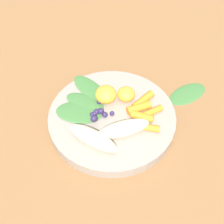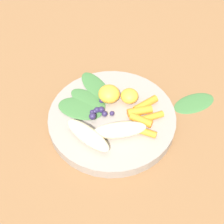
{
  "view_description": "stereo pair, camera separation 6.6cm",
  "coord_description": "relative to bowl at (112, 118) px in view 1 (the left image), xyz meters",
  "views": [
    {
      "loc": [
        0.4,
        -0.12,
        0.55
      ],
      "look_at": [
        0.0,
        0.0,
        0.04
      ],
      "focal_mm": 49.12,
      "sensor_mm": 36.0,
      "label": 1
    },
    {
      "loc": [
        0.42,
        -0.06,
        0.55
      ],
      "look_at": [
        0.0,
        0.0,
        0.04
      ],
      "focal_mm": 49.12,
      "sensor_mm": 36.0,
      "label": 2
    }
  ],
  "objects": [
    {
      "name": "orange_segment_near",
      "position": [
        -0.05,
        -0.0,
        0.03
      ],
      "size": [
        0.05,
        0.05,
        0.04
      ],
      "primitive_type": "ellipsoid",
      "color": "#F4A833",
      "rests_on": "bowl"
    },
    {
      "name": "kale_leaf_right",
      "position": [
        -0.05,
        -0.05,
        0.02
      ],
      "size": [
        0.1,
        0.1,
        0.0
      ],
      "primitive_type": "ellipsoid",
      "rotation": [
        0.0,
        0.0,
        10.19
      ],
      "color": "#3D7038",
      "rests_on": "bowl"
    },
    {
      "name": "carrot_small",
      "position": [
        -0.01,
        0.08,
        0.02
      ],
      "size": [
        0.04,
        0.06,
        0.02
      ],
      "primitive_type": "cylinder",
      "rotation": [
        0.0,
        1.57,
        8.33
      ],
      "color": "orange",
      "rests_on": "bowl"
    },
    {
      "name": "bowl",
      "position": [
        0.0,
        0.0,
        0.0
      ],
      "size": [
        0.28,
        0.28,
        0.03
      ],
      "primitive_type": "cylinder",
      "color": "gray",
      "rests_on": "ground_plane"
    },
    {
      "name": "orange_segment_far",
      "position": [
        -0.04,
        0.04,
        0.03
      ],
      "size": [
        0.04,
        0.04,
        0.03
      ],
      "primitive_type": "ellipsoid",
      "color": "#F4A833",
      "rests_on": "bowl"
    },
    {
      "name": "banana_peeled_right",
      "position": [
        0.06,
        -0.06,
        0.03
      ],
      "size": [
        0.11,
        0.1,
        0.03
      ],
      "primitive_type": "ellipsoid",
      "rotation": [
        0.0,
        0.0,
        7.0
      ],
      "color": "beige",
      "rests_on": "bowl"
    },
    {
      "name": "ground_plane",
      "position": [
        0.0,
        0.0,
        -0.01
      ],
      "size": [
        2.4,
        2.4,
        0.0
      ],
      "primitive_type": "plane",
      "color": "brown"
    },
    {
      "name": "kale_leaf_left",
      "position": [
        -0.09,
        -0.03,
        0.02
      ],
      "size": [
        0.13,
        0.09,
        0.0
      ],
      "primitive_type": "ellipsoid",
      "rotation": [
        0.0,
        0.0,
        9.84
      ],
      "color": "#3D7038",
      "rests_on": "bowl"
    },
    {
      "name": "kale_leaf_rear",
      "position": [
        -0.03,
        -0.07,
        0.02
      ],
      "size": [
        0.1,
        0.12,
        0.0
      ],
      "primitive_type": "ellipsoid",
      "rotation": [
        0.0,
        0.0,
        10.54
      ],
      "color": "#3D7038",
      "rests_on": "bowl"
    },
    {
      "name": "carrot_mid_left",
      "position": [
        0.03,
        0.06,
        0.02
      ],
      "size": [
        0.04,
        0.05,
        0.02
      ],
      "primitive_type": "cylinder",
      "rotation": [
        0.0,
        1.57,
        7.22
      ],
      "color": "orange",
      "rests_on": "bowl"
    },
    {
      "name": "banana_peeled_left",
      "position": [
        0.05,
        0.01,
        0.03
      ],
      "size": [
        0.03,
        0.11,
        0.03
      ],
      "primitive_type": "ellipsoid",
      "rotation": [
        0.0,
        0.0,
        7.86
      ],
      "color": "beige",
      "rests_on": "bowl"
    },
    {
      "name": "carrot_front",
      "position": [
        0.06,
        0.06,
        0.02
      ],
      "size": [
        0.04,
        0.05,
        0.01
      ],
      "primitive_type": "cylinder",
      "rotation": [
        0.0,
        1.57,
        7.34
      ],
      "color": "orange",
      "rests_on": "bowl"
    },
    {
      "name": "carrot_rear",
      "position": [
        0.01,
        0.06,
        0.02
      ],
      "size": [
        0.02,
        0.06,
        0.02
      ],
      "primitive_type": "cylinder",
      "rotation": [
        0.0,
        1.57,
        7.94
      ],
      "color": "orange",
      "rests_on": "bowl"
    },
    {
      "name": "kale_leaf_stray",
      "position": [
        -0.03,
        0.2,
        -0.01
      ],
      "size": [
        0.08,
        0.12,
        0.01
      ],
      "primitive_type": "ellipsoid",
      "rotation": [
        0.0,
        0.0,
        1.86
      ],
      "color": "#3D7038",
      "rests_on": "ground_plane"
    },
    {
      "name": "carrot_mid_right",
      "position": [
        0.02,
        0.08,
        0.02
      ],
      "size": [
        0.02,
        0.05,
        0.01
      ],
      "primitive_type": "cylinder",
      "rotation": [
        0.0,
        1.57,
        8.05
      ],
      "color": "orange",
      "rests_on": "bowl"
    },
    {
      "name": "blueberry_pile",
      "position": [
        -0.01,
        -0.03,
        0.02
      ],
      "size": [
        0.07,
        0.05,
        0.03
      ],
      "color": "#2D234C",
      "rests_on": "bowl"
    }
  ]
}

